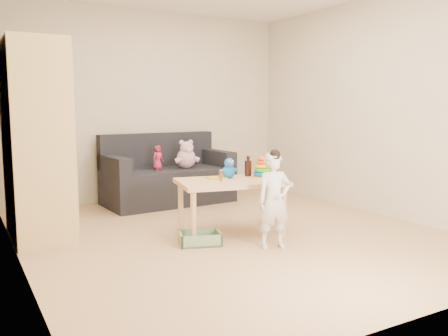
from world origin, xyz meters
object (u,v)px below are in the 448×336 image
sofa (169,186)px  toddler (274,202)px  wardrobe (36,141)px  play_table (231,207)px

sofa → toddler: bearing=-92.2°
wardrobe → sofa: wardrobe is taller
sofa → toddler: 2.38m
wardrobe → sofa: (1.77, 0.90, -0.73)m
wardrobe → sofa: bearing=26.8°
wardrobe → play_table: bearing=-26.7°
wardrobe → toddler: wardrobe is taller
toddler → sofa: bearing=104.0°
wardrobe → toddler: 2.40m
sofa → toddler: toddler is taller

